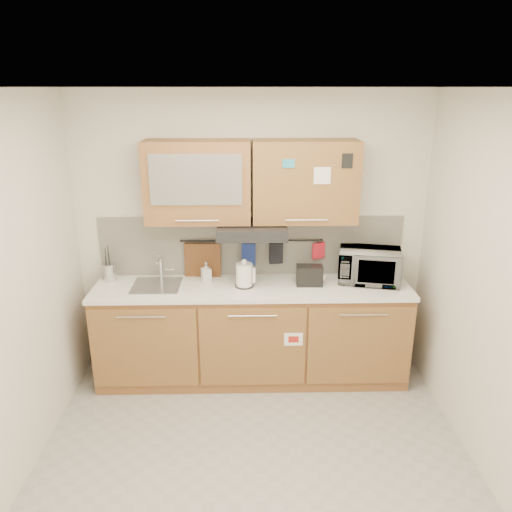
{
  "coord_description": "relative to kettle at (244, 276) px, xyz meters",
  "views": [
    {
      "loc": [
        -0.06,
        -2.93,
        2.6
      ],
      "look_at": [
        0.03,
        1.05,
        1.25
      ],
      "focal_mm": 35.0,
      "sensor_mm": 36.0,
      "label": 1
    }
  ],
  "objects": [
    {
      "name": "microwave",
      "position": [
        1.13,
        0.1,
        0.05
      ],
      "size": [
        0.61,
        0.48,
        0.3
      ],
      "primitive_type": "imported",
      "rotation": [
        0.0,
        0.0,
        -0.22
      ],
      "color": "#999999",
      "rests_on": "countertop"
    },
    {
      "name": "sink",
      "position": [
        -0.78,
        0.03,
        -0.1
      ],
      "size": [
        0.42,
        0.4,
        0.26
      ],
      "color": "silver",
      "rests_on": "countertop"
    },
    {
      "name": "dark_pouch",
      "position": [
        0.29,
        0.26,
        0.12
      ],
      "size": [
        0.13,
        0.05,
        0.2
      ],
      "primitive_type": "cube",
      "rotation": [
        0.0,
        0.0,
        0.14
      ],
      "color": "black",
      "rests_on": "utensil_rail"
    },
    {
      "name": "kettle",
      "position": [
        0.0,
        0.0,
        0.0
      ],
      "size": [
        0.19,
        0.19,
        0.26
      ],
      "rotation": [
        0.0,
        0.0,
        -0.33
      ],
      "color": "white",
      "rests_on": "countertop"
    },
    {
      "name": "floor",
      "position": [
        0.07,
        -1.18,
        -1.02
      ],
      "size": [
        3.2,
        3.2,
        0.0
      ],
      "primitive_type": "plane",
      "color": "#9E9993",
      "rests_on": "ground"
    },
    {
      "name": "countertop",
      "position": [
        0.07,
        0.01,
        -0.12
      ],
      "size": [
        2.82,
        0.62,
        0.04
      ],
      "primitive_type": "cube",
      "color": "white",
      "rests_on": "base_cabinet"
    },
    {
      "name": "utensil_crock",
      "position": [
        -1.23,
        0.18,
        -0.02
      ],
      "size": [
        0.15,
        0.15,
        0.32
      ],
      "rotation": [
        0.0,
        0.0,
        0.13
      ],
      "color": "silver",
      "rests_on": "countertop"
    },
    {
      "name": "cutting_board",
      "position": [
        -0.39,
        0.26,
        0.01
      ],
      "size": [
        0.33,
        0.05,
        0.41
      ],
      "primitive_type": "cube",
      "rotation": [
        0.0,
        0.0,
        -0.06
      ],
      "color": "brown",
      "rests_on": "utensil_rail"
    },
    {
      "name": "wall_back",
      "position": [
        0.07,
        0.32,
        0.28
      ],
      "size": [
        3.2,
        0.0,
        3.2
      ],
      "primitive_type": "plane",
      "rotation": [
        1.57,
        0.0,
        0.0
      ],
      "color": "silver",
      "rests_on": "ground"
    },
    {
      "name": "upper_cabinets",
      "position": [
        0.06,
        0.15,
        0.81
      ],
      "size": [
        1.82,
        0.37,
        0.7
      ],
      "color": "#9D6837",
      "rests_on": "wall_back"
    },
    {
      "name": "toaster",
      "position": [
        0.58,
        0.03,
        -0.01
      ],
      "size": [
        0.24,
        0.15,
        0.18
      ],
      "rotation": [
        0.0,
        0.0,
        -0.04
      ],
      "color": "black",
      "rests_on": "countertop"
    },
    {
      "name": "wall_right",
      "position": [
        1.67,
        -1.18,
        0.28
      ],
      "size": [
        0.0,
        3.0,
        3.0
      ],
      "primitive_type": "plane",
      "rotation": [
        1.57,
        0.0,
        -1.57
      ],
      "color": "silver",
      "rests_on": "ground"
    },
    {
      "name": "range_hood",
      "position": [
        0.07,
        0.07,
        0.4
      ],
      "size": [
        0.6,
        0.46,
        0.1
      ],
      "primitive_type": "cube",
      "color": "black",
      "rests_on": "upper_cabinets"
    },
    {
      "name": "base_cabinet",
      "position": [
        0.07,
        0.02,
        -0.62
      ],
      "size": [
        2.8,
        0.64,
        0.88
      ],
      "color": "#9D6837",
      "rests_on": "floor"
    },
    {
      "name": "oven_mitt",
      "position": [
        0.04,
        0.26,
        0.11
      ],
      "size": [
        0.13,
        0.04,
        0.21
      ],
      "primitive_type": "cube",
      "rotation": [
        0.0,
        0.0,
        -0.07
      ],
      "color": "navy",
      "rests_on": "utensil_rail"
    },
    {
      "name": "utensil_rail",
      "position": [
        0.07,
        0.27,
        0.24
      ],
      "size": [
        1.3,
        0.02,
        0.02
      ],
      "primitive_type": "cylinder",
      "rotation": [
        0.0,
        1.57,
        0.0
      ],
      "color": "black",
      "rests_on": "backsplash"
    },
    {
      "name": "backsplash",
      "position": [
        0.07,
        0.31,
        0.18
      ],
      "size": [
        2.8,
        0.02,
        0.56
      ],
      "primitive_type": "cube",
      "color": "silver",
      "rests_on": "countertop"
    },
    {
      "name": "pot_holder",
      "position": [
        0.69,
        0.26,
        0.14
      ],
      "size": [
        0.12,
        0.07,
        0.15
      ],
      "primitive_type": "cube",
      "rotation": [
        0.0,
        0.0,
        0.4
      ],
      "color": "red",
      "rests_on": "utensil_rail"
    },
    {
      "name": "ceiling",
      "position": [
        0.07,
        -1.18,
        1.58
      ],
      "size": [
        3.2,
        3.2,
        0.0
      ],
      "primitive_type": "plane",
      "rotation": [
        3.14,
        0.0,
        0.0
      ],
      "color": "white",
      "rests_on": "wall_back"
    },
    {
      "name": "wall_left",
      "position": [
        -1.53,
        -1.18,
        0.28
      ],
      "size": [
        0.0,
        3.0,
        3.0
      ],
      "primitive_type": "plane",
      "rotation": [
        1.57,
        0.0,
        1.57
      ],
      "color": "silver",
      "rests_on": "ground"
    },
    {
      "name": "soap_bottle",
      "position": [
        -0.35,
        0.15,
        -0.01
      ],
      "size": [
        0.1,
        0.1,
        0.18
      ],
      "primitive_type": "imported",
      "rotation": [
        0.0,
        0.0,
        0.36
      ],
      "color": "#999999",
      "rests_on": "countertop"
    }
  ]
}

